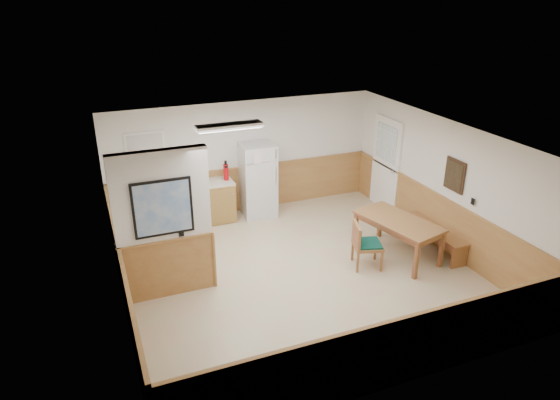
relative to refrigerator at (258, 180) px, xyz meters
name	(u,v)px	position (x,y,z in m)	size (l,w,h in m)	color
ground	(298,272)	(-0.18, -2.63, -0.82)	(6.00, 6.00, 0.00)	#C2B28B
ceiling	(300,138)	(-0.18, -2.63, 1.68)	(6.00, 6.00, 0.02)	white
back_wall	(244,157)	(-0.18, 0.37, 0.43)	(6.00, 0.02, 2.50)	white
right_wall	(443,185)	(2.82, -2.63, 0.43)	(0.02, 6.00, 2.50)	white
left_wall	(115,240)	(-3.18, -2.63, 0.43)	(0.02, 6.00, 2.50)	white
wainscot_back	(245,189)	(-0.18, 0.35, -0.32)	(6.00, 0.04, 1.00)	#B08446
wainscot_right	(437,220)	(2.80, -2.63, -0.32)	(0.04, 6.00, 1.00)	#B08446
wainscot_left	(123,282)	(-3.16, -2.63, -0.32)	(0.04, 6.00, 1.00)	#B08446
partition_wall	(164,227)	(-2.43, -2.43, 0.42)	(1.50, 0.20, 2.50)	white
kitchen_counter	(196,203)	(-1.39, 0.05, -0.35)	(2.20, 0.61, 1.00)	#A27839
exterior_door	(386,164)	(2.79, -0.73, 0.24)	(0.07, 1.02, 2.15)	white
kitchen_window	(146,156)	(-2.28, 0.35, 0.73)	(0.80, 0.04, 1.00)	white
wall_painting	(455,175)	(2.79, -2.93, 0.73)	(0.04, 0.50, 0.60)	#382416
fluorescent_fixture	(229,126)	(-0.98, -1.33, 1.63)	(1.20, 0.30, 0.09)	white
refrigerator	(258,180)	(0.00, 0.00, 0.00)	(0.76, 0.74, 1.63)	silver
dining_table	(398,225)	(1.78, -2.76, -0.16)	(1.18, 1.77, 0.75)	olive
dining_bench	(435,233)	(2.62, -2.80, -0.47)	(0.38, 1.60, 0.45)	olive
dining_chair	(363,242)	(0.98, -2.85, -0.32)	(0.80, 0.65, 0.85)	olive
fire_extinguisher	(226,172)	(-0.70, 0.05, 0.27)	(0.11, 0.11, 0.43)	red
soap_bottle	(147,187)	(-2.37, 0.00, 0.19)	(0.07, 0.07, 0.22)	#188837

